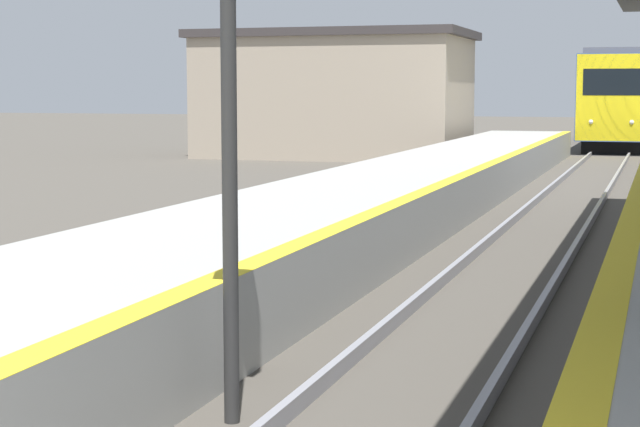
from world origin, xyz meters
TOP-DOWN VIEW (x-y plane):
  - train at (0.00, 49.06)m, footprint 2.78×17.83m
  - signal_near at (-1.11, 4.71)m, footprint 0.36×0.31m
  - station_building at (-10.07, 36.55)m, footprint 10.19×6.11m

SIDE VIEW (x-z plane):
  - train at x=0.00m, z-range 0.04..4.25m
  - station_building at x=-10.07m, z-range 0.01..4.79m
  - signal_near at x=-1.11m, z-range 0.87..5.24m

